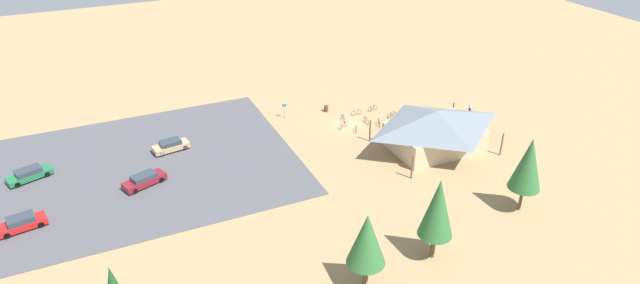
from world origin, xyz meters
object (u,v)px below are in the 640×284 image
Objects in this scene: car_red_aisle_side at (22,223)px; car_tan_mid_lot at (171,146)px; lot_sign at (284,109)px; bicycle_orange_yard_center at (366,121)px; bike_pavilion at (435,127)px; bicycle_purple_edge_south at (379,123)px; bicycle_green_near_sign at (373,108)px; pine_center at (367,239)px; bicycle_yellow_lone_east at (474,124)px; pine_east at (438,208)px; bicycle_white_edge_north at (356,129)px; car_maroon_near_entry at (144,180)px; trash_bin at (326,109)px; bicycle_red_yard_front at (343,125)px; visitor_at_bikes at (470,108)px; pine_far_west at (528,164)px; bicycle_silver_near_porch at (357,113)px; bicycle_teal_yard_left at (343,118)px; bicycle_black_back_row at (392,115)px; car_green_front_row at (29,174)px.

car_red_aisle_side and car_tan_mid_lot have the same top height.
lot_sign is 11.40m from bicycle_orange_yard_center.
bike_pavilion is 32.69m from car_tan_mid_lot.
car_red_aisle_side reaches higher than bicycle_purple_edge_south.
bicycle_orange_yard_center is (-9.54, 6.14, -1.04)m from lot_sign.
pine_center is at bearing 59.55° from bicycle_green_near_sign.
bicycle_orange_yard_center is (12.76, -6.97, 0.01)m from bicycle_yellow_lone_east.
pine_east reaches higher than car_tan_mid_lot.
pine_center is at bearing 109.08° from car_tan_mid_lot.
bicycle_green_near_sign is 1.11× the size of bicycle_white_edge_north.
bike_pavilion is 2.63× the size of car_maroon_near_entry.
trash_bin reaches higher than bicycle_yellow_lone_east.
bicycle_red_yard_front is 18.54m from visitor_at_bikes.
lot_sign is 10.60m from bicycle_white_edge_north.
bike_pavilion reaches higher than lot_sign.
pine_far_west is (-14.29, 30.39, 4.10)m from lot_sign.
bike_pavilion reaches higher than bicycle_silver_near_porch.
car_red_aisle_side is at bearing 8.91° from bicycle_orange_yard_center.
bicycle_black_back_row is at bearing 163.57° from bicycle_teal_yard_left.
bicycle_red_yard_front is 1.95m from bicycle_white_edge_north.
bicycle_teal_yard_left is 2.61m from bicycle_silver_near_porch.
bicycle_purple_edge_south is 1.12× the size of bicycle_white_edge_north.
pine_center is 30.04m from bicycle_red_yard_front.
bike_pavilion is 13.70m from bicycle_teal_yard_left.
lot_sign is 16.43m from car_tan_mid_lot.
car_tan_mid_lot is (30.44, -27.44, -4.76)m from pine_far_west.
bicycle_yellow_lone_east is (-8.46, -2.63, -2.51)m from bike_pavilion.
bicycle_green_near_sign is at bearing -108.46° from bicycle_purple_edge_south.
bicycle_green_near_sign is 44.25m from car_green_front_row.
lot_sign reaches higher than car_green_front_row.
bike_pavilion is 14.88m from pine_far_west.
pine_far_west is 1.66× the size of car_green_front_row.
car_maroon_near_entry is 0.99× the size of car_green_front_row.
pine_center reaches higher than car_red_aisle_side.
bicycle_black_back_row is at bearing -179.36° from bicycle_red_yard_front.
lot_sign is 0.30× the size of pine_center.
bicycle_purple_edge_south reaches higher than bicycle_silver_near_porch.
bicycle_green_near_sign is 13.65m from visitor_at_bikes.
bicycle_red_yard_front is 0.97× the size of bicycle_silver_near_porch.
trash_bin is 38.20m from car_green_front_row.
pine_east is at bearing 80.91° from bicycle_red_yard_front.
lot_sign is 1.44× the size of bicycle_yellow_lone_east.
bicycle_yellow_lone_east is at bearing 156.79° from bicycle_red_yard_front.
bicycle_yellow_lone_east is (-22.31, 13.11, -1.05)m from lot_sign.
pine_far_west is at bearing 149.41° from car_green_front_row.
car_green_front_row is at bearing -3.80° from bicycle_black_back_row.
bicycle_purple_edge_south is (-4.68, 6.89, -0.07)m from trash_bin.
bicycle_green_near_sign is 0.36× the size of car_tan_mid_lot.
bicycle_orange_yard_center reaches higher than bicycle_white_edge_north.
car_red_aisle_side reaches higher than trash_bin.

